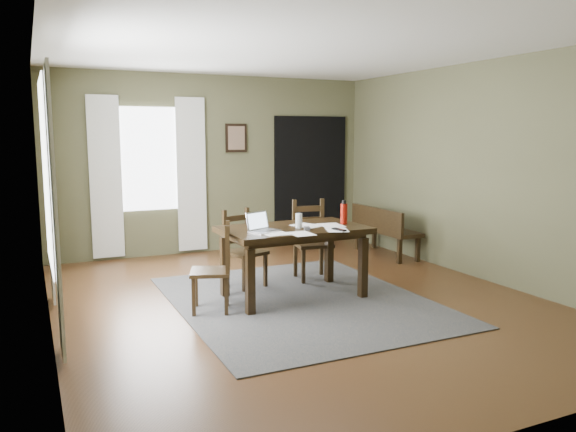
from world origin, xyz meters
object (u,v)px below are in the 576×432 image
chair_end (215,269)px  laptop (261,226)px  chair_back_right (311,241)px  chair_back_left (243,249)px  dining_table (294,236)px  water_bottle (344,213)px  bench (383,227)px

chair_end → laptop: 0.66m
chair_back_right → chair_back_left: bearing=-171.4°
chair_back_right → dining_table: bearing=-121.3°
laptop → water_bottle: size_ratio=1.36×
chair_end → chair_back_left: 0.99m
laptop → chair_back_left: bearing=62.0°
chair_back_left → laptop: bearing=-114.2°
dining_table → chair_back_left: bearing=116.4°
bench → laptop: 3.01m
chair_back_left → chair_back_right: chair_back_right is taller
dining_table → chair_back_left: 0.78m
chair_back_right → water_bottle: water_bottle is taller
chair_back_right → water_bottle: 0.81m
bench → laptop: (-2.57, -1.51, 0.41)m
chair_end → laptop: bearing=113.5°
chair_back_left → water_bottle: (0.96, -0.70, 0.47)m
chair_end → chair_back_left: size_ratio=0.99×
laptop → water_bottle: water_bottle is taller
chair_back_left → bench: (2.50, 0.75, -0.02)m
dining_table → bench: size_ratio=1.23×
laptop → dining_table: bearing=-9.2°
chair_end → water_bottle: 1.63m
dining_table → laptop: (-0.42, -0.10, 0.15)m
chair_end → bench: 3.46m
chair_back_right → bench: chair_back_right is taller
dining_table → chair_end: 0.99m
dining_table → water_bottle: 0.65m
chair_back_left → bench: bearing=-2.0°
bench → water_bottle: 2.17m
chair_back_left → water_bottle: water_bottle is taller
chair_end → bench: size_ratio=0.70×
chair_end → bench: chair_end is taller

